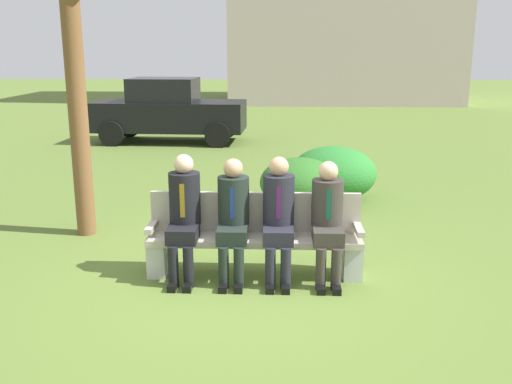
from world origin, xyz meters
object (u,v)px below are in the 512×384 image
at_px(seated_man_leftmost, 184,211).
at_px(seated_man_centerleft, 233,213).
at_px(parked_car_near, 169,110).
at_px(seated_man_rightmost, 328,215).
at_px(shrub_near_bench, 300,183).
at_px(seated_man_centerright, 279,213).
at_px(shrub_mid_lawn, 333,173).
at_px(park_bench, 255,236).

bearing_deg(seated_man_leftmost, seated_man_centerleft, -0.42).
xyz_separation_m(seated_man_centerleft, parked_car_near, (-2.41, 9.14, 0.11)).
distance_m(seated_man_rightmost, shrub_near_bench, 2.91).
relative_size(seated_man_rightmost, shrub_near_bench, 1.02).
bearing_deg(seated_man_centerright, seated_man_rightmost, -0.47).
bearing_deg(seated_man_rightmost, shrub_mid_lawn, 83.67).
distance_m(park_bench, seated_man_centerright, 0.42).
height_order(shrub_near_bench, shrub_mid_lawn, shrub_mid_lawn).
distance_m(seated_man_centerright, parked_car_near, 9.59).
distance_m(park_bench, seated_man_centerleft, 0.40).
xyz_separation_m(seated_man_centerright, shrub_mid_lawn, (0.90, 3.36, -0.30)).
bearing_deg(shrub_near_bench, seated_man_leftmost, -115.19).
distance_m(park_bench, shrub_near_bench, 2.81).
bearing_deg(seated_man_leftmost, shrub_mid_lawn, 60.29).
relative_size(seated_man_centerleft, seated_man_rightmost, 1.02).
xyz_separation_m(seated_man_leftmost, shrub_mid_lawn, (1.92, 3.36, -0.31)).
relative_size(park_bench, shrub_near_bench, 1.85).
relative_size(seated_man_centerright, shrub_near_bench, 1.06).
height_order(seated_man_centerleft, parked_car_near, parked_car_near).
xyz_separation_m(park_bench, parked_car_near, (-2.64, 9.02, 0.40)).
distance_m(seated_man_leftmost, shrub_near_bench, 3.20).
bearing_deg(seated_man_centerright, seated_man_leftmost, 179.91).
relative_size(shrub_near_bench, parked_car_near, 0.32).
bearing_deg(parked_car_near, seated_man_leftmost, -78.36).
xyz_separation_m(park_bench, seated_man_rightmost, (0.78, -0.13, 0.28)).
relative_size(seated_man_leftmost, shrub_mid_lawn, 0.95).
height_order(park_bench, seated_man_leftmost, seated_man_leftmost).
relative_size(park_bench, parked_car_near, 0.59).
relative_size(seated_man_centerleft, parked_car_near, 0.33).
height_order(park_bench, shrub_mid_lawn, park_bench).
bearing_deg(shrub_near_bench, seated_man_rightmost, -86.21).
bearing_deg(parked_car_near, seated_man_rightmost, -69.46).
bearing_deg(shrub_near_bench, seated_man_centerright, -96.61).
distance_m(seated_man_rightmost, parked_car_near, 9.77).
bearing_deg(seated_man_rightmost, shrub_near_bench, 93.79).
bearing_deg(shrub_near_bench, shrub_mid_lawn, 40.59).
bearing_deg(seated_man_centerleft, park_bench, 29.27).
bearing_deg(shrub_mid_lawn, seated_man_centerleft, -112.40).
bearing_deg(shrub_near_bench, park_bench, -102.17).
distance_m(seated_man_leftmost, parked_car_near, 9.33).
xyz_separation_m(park_bench, shrub_mid_lawn, (1.16, 3.23, 0.01)).
height_order(seated_man_centerright, shrub_near_bench, seated_man_centerright).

